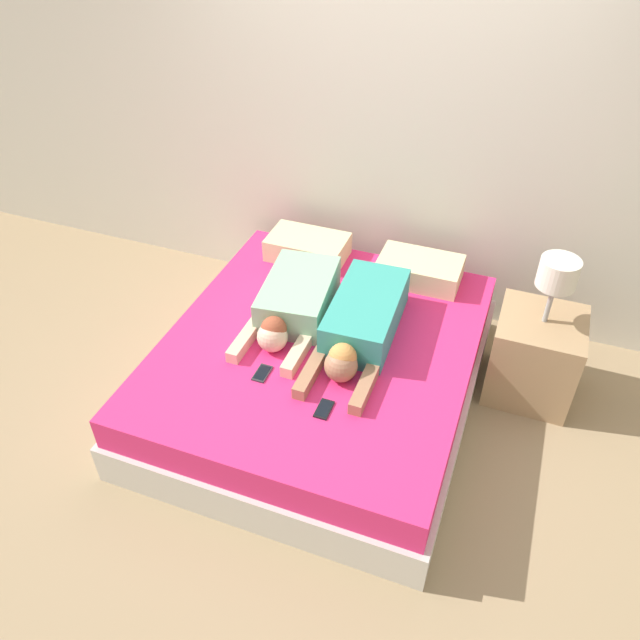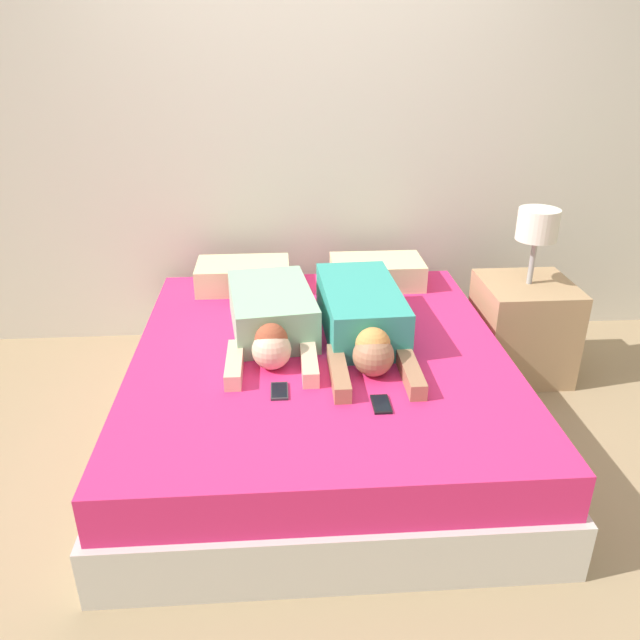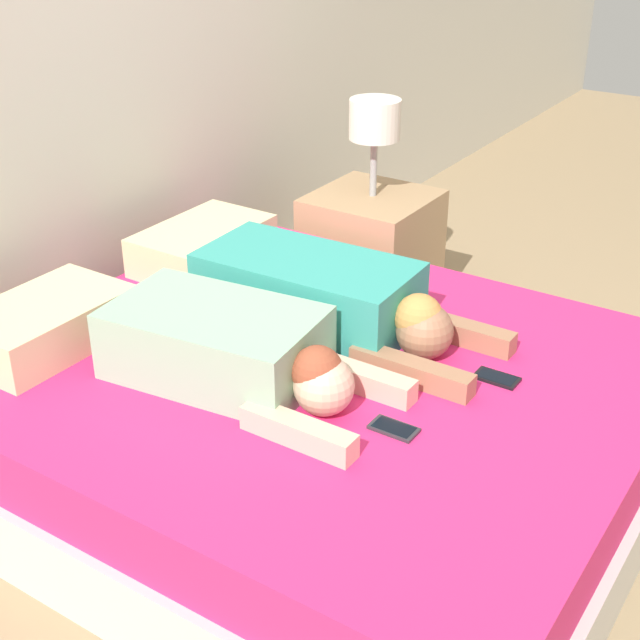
% 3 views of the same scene
% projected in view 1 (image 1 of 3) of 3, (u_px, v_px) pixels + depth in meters
% --- Properties ---
extents(ground_plane, '(12.00, 12.00, 0.00)m').
position_uv_depth(ground_plane, '(320.00, 395.00, 3.88)').
color(ground_plane, '#9E8460').
extents(wall_back, '(12.00, 0.06, 2.60)m').
position_uv_depth(wall_back, '(385.00, 124.00, 3.91)').
color(wall_back, beige).
rests_on(wall_back, ground_plane).
extents(bed, '(1.79, 2.03, 0.45)m').
position_uv_depth(bed, '(320.00, 369.00, 3.74)').
color(bed, beige).
rests_on(bed, ground_plane).
extents(pillow_head_left, '(0.53, 0.33, 0.15)m').
position_uv_depth(pillow_head_left, '(308.00, 247.00, 4.23)').
color(pillow_head_left, beige).
rests_on(pillow_head_left, bed).
extents(pillow_head_right, '(0.53, 0.33, 0.15)m').
position_uv_depth(pillow_head_right, '(420.00, 270.00, 4.02)').
color(pillow_head_right, beige).
rests_on(pillow_head_right, bed).
extents(person_left, '(0.46, 0.92, 0.21)m').
position_uv_depth(person_left, '(294.00, 303.00, 3.70)').
color(person_left, '#8CBF99').
rests_on(person_left, bed).
extents(person_right, '(0.39, 1.04, 0.23)m').
position_uv_depth(person_right, '(362.00, 323.00, 3.54)').
color(person_right, teal).
rests_on(person_right, bed).
extents(cell_phone_left, '(0.07, 0.13, 0.01)m').
position_uv_depth(cell_phone_left, '(262.00, 373.00, 3.37)').
color(cell_phone_left, '#2D2D33').
rests_on(cell_phone_left, bed).
extents(cell_phone_right, '(0.07, 0.13, 0.01)m').
position_uv_depth(cell_phone_right, '(324.00, 409.00, 3.17)').
color(cell_phone_right, black).
rests_on(cell_phone_right, bed).
extents(nightstand, '(0.49, 0.49, 0.97)m').
position_uv_depth(nightstand, '(535.00, 352.00, 3.73)').
color(nightstand, tan).
rests_on(nightstand, ground_plane).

